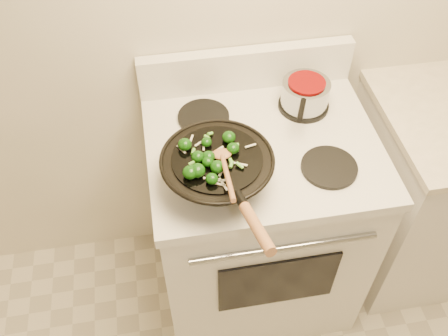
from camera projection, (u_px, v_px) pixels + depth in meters
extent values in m
cube|color=white|center=(256.00, 225.00, 2.03)|extent=(0.76, 0.64, 0.88)
cube|color=white|center=(263.00, 147.00, 1.68)|extent=(0.78, 0.66, 0.04)
cube|color=white|center=(246.00, 68.00, 1.80)|extent=(0.78, 0.05, 0.16)
cylinder|color=#96999E|center=(284.00, 248.00, 1.56)|extent=(0.60, 0.02, 0.02)
cube|color=black|center=(278.00, 283.00, 1.73)|extent=(0.42, 0.01, 0.28)
cylinder|color=black|center=(217.00, 182.00, 1.54)|extent=(0.18, 0.18, 0.01)
cylinder|color=black|center=(329.00, 167.00, 1.58)|extent=(0.18, 0.18, 0.01)
cylinder|color=black|center=(204.00, 117.00, 1.74)|extent=(0.18, 0.18, 0.01)
cylinder|color=black|center=(303.00, 105.00, 1.78)|extent=(0.18, 0.18, 0.01)
cube|color=white|center=(448.00, 191.00, 2.14)|extent=(0.75, 0.60, 0.88)
torus|color=black|center=(217.00, 159.00, 1.46)|extent=(0.34, 0.34, 0.01)
cylinder|color=black|center=(217.00, 159.00, 1.46)|extent=(0.27, 0.27, 0.01)
cylinder|color=black|center=(240.00, 199.00, 1.31)|extent=(0.04, 0.06, 0.04)
cylinder|color=#96613B|center=(257.00, 228.00, 1.22)|extent=(0.06, 0.18, 0.07)
ellipsoid|color=#0F3A09|center=(217.00, 167.00, 1.41)|extent=(0.04, 0.04, 0.04)
cylinder|color=#43792B|center=(222.00, 169.00, 1.42)|extent=(0.02, 0.01, 0.01)
ellipsoid|color=#0F3A09|center=(206.00, 142.00, 1.48)|extent=(0.03, 0.03, 0.03)
ellipsoid|color=#0F3A09|center=(209.00, 157.00, 1.44)|extent=(0.04, 0.04, 0.03)
ellipsoid|color=#0F3A09|center=(233.00, 148.00, 1.46)|extent=(0.04, 0.04, 0.03)
cylinder|color=#43792B|center=(237.00, 150.00, 1.47)|extent=(0.02, 0.02, 0.01)
ellipsoid|color=#0F3A09|center=(198.00, 157.00, 1.44)|extent=(0.04, 0.04, 0.03)
ellipsoid|color=#0F3A09|center=(212.00, 179.00, 1.39)|extent=(0.04, 0.04, 0.03)
ellipsoid|color=#0F3A09|center=(197.00, 170.00, 1.40)|extent=(0.05, 0.05, 0.04)
cylinder|color=#43792B|center=(202.00, 173.00, 1.41)|extent=(0.02, 0.02, 0.01)
ellipsoid|color=#0F3A09|center=(208.00, 162.00, 1.43)|extent=(0.03, 0.03, 0.03)
ellipsoid|color=#0F3A09|center=(229.00, 137.00, 1.49)|extent=(0.04, 0.04, 0.03)
ellipsoid|color=#0F3A09|center=(190.00, 172.00, 1.40)|extent=(0.04, 0.04, 0.04)
cylinder|color=#43792B|center=(195.00, 174.00, 1.41)|extent=(0.02, 0.02, 0.02)
ellipsoid|color=#0F3A09|center=(185.00, 144.00, 1.47)|extent=(0.04, 0.04, 0.04)
cube|color=beige|center=(241.00, 164.00, 1.44)|extent=(0.04, 0.02, 0.00)
cube|color=beige|center=(209.00, 179.00, 1.40)|extent=(0.03, 0.02, 0.00)
cube|color=beige|center=(223.00, 184.00, 1.39)|extent=(0.02, 0.05, 0.00)
cube|color=beige|center=(181.00, 149.00, 1.48)|extent=(0.03, 0.04, 0.00)
cube|color=beige|center=(220.00, 181.00, 1.40)|extent=(0.04, 0.01, 0.00)
cube|color=beige|center=(204.00, 145.00, 1.49)|extent=(0.01, 0.04, 0.00)
cube|color=beige|center=(191.00, 140.00, 1.50)|extent=(0.02, 0.04, 0.00)
cube|color=beige|center=(200.00, 143.00, 1.50)|extent=(0.04, 0.03, 0.00)
cube|color=beige|center=(221.00, 172.00, 1.42)|extent=(0.02, 0.03, 0.00)
cube|color=beige|center=(251.00, 146.00, 1.49)|extent=(0.04, 0.01, 0.00)
cube|color=beige|center=(214.00, 166.00, 1.44)|extent=(0.01, 0.04, 0.00)
cube|color=beige|center=(217.00, 150.00, 1.48)|extent=(0.04, 0.03, 0.00)
cube|color=beige|center=(218.00, 184.00, 1.39)|extent=(0.04, 0.02, 0.00)
cylinder|color=#58A635|center=(207.00, 137.00, 1.50)|extent=(0.02, 0.02, 0.01)
cylinder|color=#58A635|center=(193.00, 152.00, 1.47)|extent=(0.02, 0.03, 0.01)
cylinder|color=#58A635|center=(192.00, 163.00, 1.44)|extent=(0.02, 0.02, 0.02)
cylinder|color=#58A635|center=(231.00, 162.00, 1.44)|extent=(0.02, 0.02, 0.01)
cylinder|color=#58A635|center=(236.00, 145.00, 1.48)|extent=(0.02, 0.03, 0.02)
cylinder|color=#58A635|center=(231.00, 165.00, 1.43)|extent=(0.02, 0.02, 0.01)
cylinder|color=#58A635|center=(210.00, 134.00, 1.51)|extent=(0.02, 0.03, 0.02)
cylinder|color=#58A635|center=(240.00, 165.00, 1.43)|extent=(0.02, 0.02, 0.01)
cylinder|color=#58A635|center=(207.00, 142.00, 1.49)|extent=(0.02, 0.03, 0.02)
sphere|color=beige|center=(204.00, 158.00, 1.45)|extent=(0.01, 0.01, 0.01)
sphere|color=beige|center=(215.00, 167.00, 1.43)|extent=(0.01, 0.01, 0.01)
sphere|color=beige|center=(224.00, 152.00, 1.47)|extent=(0.01, 0.01, 0.01)
ellipsoid|color=#96613B|center=(222.00, 154.00, 1.46)|extent=(0.06, 0.05, 0.02)
cylinder|color=#96613B|center=(227.00, 176.00, 1.35)|extent=(0.02, 0.23, 0.09)
cylinder|color=#96999E|center=(305.00, 94.00, 1.74)|extent=(0.17, 0.17, 0.09)
cylinder|color=#640504|center=(307.00, 82.00, 1.70)|extent=(0.13, 0.13, 0.01)
cylinder|color=black|center=(302.00, 110.00, 1.62)|extent=(0.06, 0.10, 0.02)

